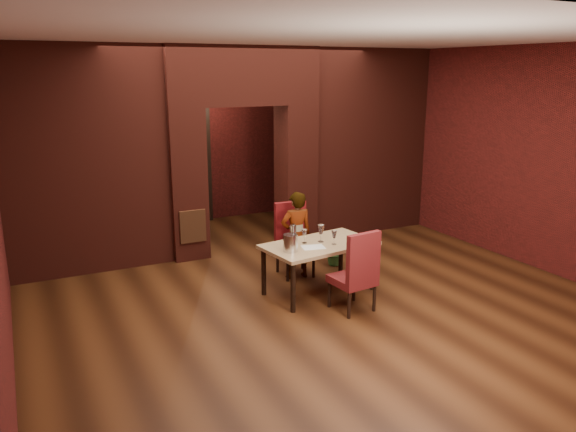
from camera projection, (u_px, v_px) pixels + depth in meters
name	position (u px, v px, depth m)	size (l,w,h in m)	color
floor	(301.00, 288.00, 7.54)	(8.00, 8.00, 0.00)	#442411
ceiling	(303.00, 39.00, 6.73)	(7.00, 8.00, 0.04)	silver
wall_back	(203.00, 138.00, 10.59)	(7.00, 0.04, 3.20)	maroon
wall_right	(502.00, 153.00, 8.65)	(0.04, 8.00, 3.20)	maroon
pillar_left	(185.00, 184.00, 8.57)	(0.55, 0.55, 2.30)	maroon
pillar_right	(296.00, 174.00, 9.39)	(0.55, 0.55, 2.30)	maroon
lintel	(241.00, 76.00, 8.57)	(2.45, 0.55, 0.90)	maroon
wing_wall_left	(86.00, 161.00, 7.84)	(2.27, 0.35, 3.20)	maroon
wing_wall_right	(367.00, 142.00, 9.89)	(2.27, 0.35, 3.20)	maroon
vent_panel	(193.00, 226.00, 8.46)	(0.40, 0.03, 0.50)	#A4592F
rear_door	(184.00, 168.00, 10.51)	(0.90, 0.08, 2.10)	black
rear_door_frame	(185.00, 169.00, 10.47)	(1.02, 0.04, 2.22)	black
dining_table	(319.00, 268.00, 7.32)	(1.43, 0.81, 0.67)	tan
chair_far	(295.00, 240.00, 7.90)	(0.47, 0.47, 1.03)	maroon
chair_near	(352.00, 270.00, 6.75)	(0.46, 0.46, 1.02)	maroon
person_seated	(296.00, 235.00, 7.78)	(0.45, 0.30, 1.23)	silver
wine_glass_a	(304.00, 236.00, 7.22)	(0.07, 0.07, 0.18)	silver
wine_glass_b	(321.00, 233.00, 7.27)	(0.09, 0.09, 0.23)	silver
wine_glass_c	(334.00, 238.00, 7.16)	(0.07, 0.07, 0.18)	white
tasting_sheet	(313.00, 247.00, 7.07)	(0.28, 0.21, 0.00)	silver
wine_bucket	(290.00, 243.00, 6.88)	(0.18, 0.18, 0.22)	silver
water_bottle	(294.00, 235.00, 7.07)	(0.07, 0.07, 0.29)	white
potted_plant	(335.00, 251.00, 8.40)	(0.37, 0.32, 0.41)	#2C652A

